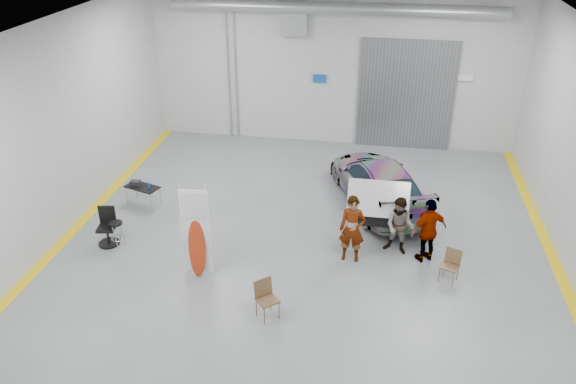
% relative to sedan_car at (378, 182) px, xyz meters
% --- Properties ---
extents(ground, '(16.00, 16.00, 0.00)m').
position_rel_sedan_car_xyz_m(ground, '(-1.97, -3.21, -0.73)').
color(ground, slate).
rests_on(ground, ground).
extents(room_shell, '(14.02, 16.18, 6.01)m').
position_rel_sedan_car_xyz_m(room_shell, '(-1.73, -0.99, 3.35)').
color(room_shell, '#B0B2B4').
rests_on(room_shell, ground).
extents(sedan_car, '(3.74, 5.43, 1.46)m').
position_rel_sedan_car_xyz_m(sedan_car, '(0.00, 0.00, 0.00)').
color(sedan_car, silver).
rests_on(sedan_car, ground).
extents(person_a, '(0.71, 0.47, 1.91)m').
position_rel_sedan_car_xyz_m(person_a, '(-0.61, -3.37, 0.23)').
color(person_a, brown).
rests_on(person_a, ground).
extents(person_b, '(0.97, 0.84, 1.68)m').
position_rel_sedan_car_xyz_m(person_b, '(0.65, -2.81, 0.11)').
color(person_b, slate).
rests_on(person_b, ground).
extents(person_c, '(1.15, 0.94, 1.86)m').
position_rel_sedan_car_xyz_m(person_c, '(1.40, -3.06, 0.20)').
color(person_c, olive).
rests_on(person_c, ground).
extents(surfboard_display, '(0.75, 0.23, 2.65)m').
position_rel_sedan_car_xyz_m(surfboard_display, '(-4.48, -4.74, 0.35)').
color(surfboard_display, white).
rests_on(surfboard_display, ground).
extents(folding_chair_near, '(0.63, 0.71, 0.96)m').
position_rel_sedan_car_xyz_m(folding_chair_near, '(-2.37, -6.07, -0.43)').
color(folding_chair_near, brown).
rests_on(folding_chair_near, ground).
extents(folding_chair_far, '(0.55, 0.58, 0.88)m').
position_rel_sedan_car_xyz_m(folding_chair_far, '(1.93, -3.94, -0.45)').
color(folding_chair_far, brown).
rests_on(folding_chair_far, ground).
extents(shop_stool, '(0.38, 0.38, 0.75)m').
position_rel_sedan_car_xyz_m(shop_stool, '(-7.15, -3.78, -0.35)').
color(shop_stool, black).
rests_on(shop_stool, ground).
extents(work_table, '(1.20, 0.85, 0.88)m').
position_rel_sedan_car_xyz_m(work_table, '(-7.39, -1.46, -0.05)').
color(work_table, '#909498').
rests_on(work_table, ground).
extents(office_chair, '(0.59, 0.60, 1.10)m').
position_rel_sedan_car_xyz_m(office_chair, '(-7.45, -3.71, -0.24)').
color(office_chair, black).
rests_on(office_chair, ground).
extents(trunk_lid, '(1.70, 1.03, 0.04)m').
position_rel_sedan_car_xyz_m(trunk_lid, '(0.00, -2.26, 0.75)').
color(trunk_lid, silver).
rests_on(trunk_lid, sedan_car).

